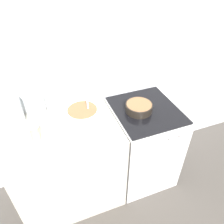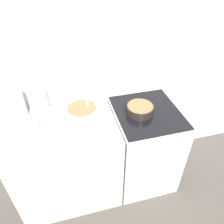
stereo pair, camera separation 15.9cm
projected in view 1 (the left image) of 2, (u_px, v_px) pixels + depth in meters
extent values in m
plane|color=#4C4742|center=(125.00, 204.00, 2.24)|extent=(12.00, 12.00, 0.00)
cube|color=silver|center=(100.00, 70.00, 2.01)|extent=(4.86, 0.05, 2.40)
cube|color=beige|center=(68.00, 165.00, 2.08)|extent=(0.93, 0.66, 0.91)
cube|color=silver|center=(142.00, 144.00, 2.30)|extent=(0.60, 0.66, 0.90)
cube|color=black|center=(146.00, 110.00, 2.02)|extent=(0.58, 0.64, 0.01)
cylinder|color=white|center=(147.00, 145.00, 1.77)|extent=(0.04, 0.02, 0.04)
cylinder|color=white|center=(158.00, 142.00, 1.80)|extent=(0.04, 0.02, 0.04)
cylinder|color=white|center=(170.00, 138.00, 1.83)|extent=(0.04, 0.02, 0.04)
cylinder|color=white|center=(181.00, 135.00, 1.86)|extent=(0.04, 0.02, 0.04)
cylinder|color=white|center=(83.00, 116.00, 1.82)|extent=(0.28, 0.28, 0.14)
cylinder|color=#8C603D|center=(83.00, 113.00, 1.80)|extent=(0.24, 0.24, 0.08)
cylinder|color=white|center=(88.00, 105.00, 1.78)|extent=(0.02, 0.02, 0.30)
cylinder|color=black|center=(139.00, 107.00, 1.97)|extent=(0.25, 0.25, 0.07)
cylinder|color=#8C603D|center=(139.00, 107.00, 1.97)|extent=(0.23, 0.23, 0.06)
cylinder|color=silver|center=(12.00, 112.00, 1.79)|extent=(0.17, 0.17, 0.24)
cylinder|color=olive|center=(14.00, 117.00, 1.82)|extent=(0.15, 0.15, 0.14)
cylinder|color=#B2B2B7|center=(7.00, 99.00, 1.71)|extent=(0.15, 0.15, 0.02)
cylinder|color=silver|center=(37.00, 107.00, 1.85)|extent=(0.13, 0.13, 0.24)
cylinder|color=tan|center=(38.00, 111.00, 1.88)|extent=(0.12, 0.12, 0.14)
cylinder|color=#B2B2B7|center=(34.00, 94.00, 1.77)|extent=(0.12, 0.12, 0.02)
cylinder|color=beige|center=(35.00, 133.00, 1.68)|extent=(0.07, 0.07, 0.12)
cube|color=beige|center=(94.00, 135.00, 1.74)|extent=(0.23, 0.32, 0.01)
cylinder|color=white|center=(97.00, 141.00, 1.69)|extent=(0.09, 0.01, 0.01)
sphere|color=white|center=(103.00, 138.00, 1.70)|extent=(0.04, 0.04, 0.04)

